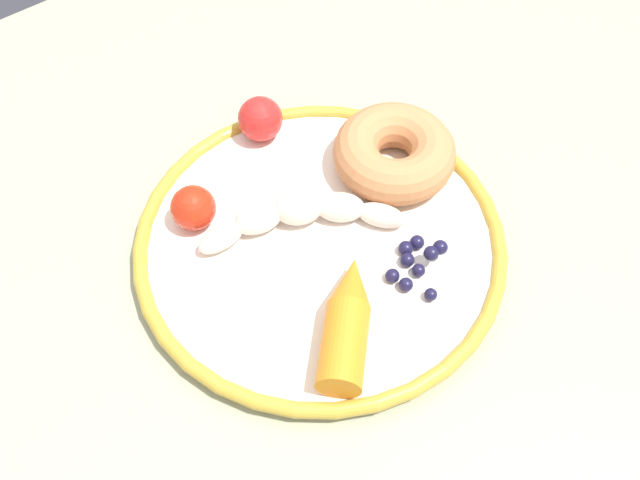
# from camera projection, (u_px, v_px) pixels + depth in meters

# --- Properties ---
(dining_table) EXTENTS (1.10, 0.95, 0.74)m
(dining_table) POSITION_uv_depth(u_px,v_px,m) (358.00, 323.00, 0.63)
(dining_table) COLOR #979D85
(dining_table) RESTS_ON ground_plane
(plate) EXTENTS (0.30, 0.30, 0.02)m
(plate) POSITION_uv_depth(u_px,v_px,m) (320.00, 242.00, 0.57)
(plate) COLOR white
(plate) RESTS_ON dining_table
(banana) EXTENTS (0.15, 0.10, 0.03)m
(banana) POSITION_uv_depth(u_px,v_px,m) (300.00, 215.00, 0.57)
(banana) COLOR beige
(banana) RESTS_ON plate
(carrot_orange) EXTENTS (0.10, 0.10, 0.03)m
(carrot_orange) POSITION_uv_depth(u_px,v_px,m) (347.00, 320.00, 0.51)
(carrot_orange) COLOR orange
(carrot_orange) RESTS_ON plate
(donut) EXTENTS (0.11, 0.11, 0.04)m
(donut) POSITION_uv_depth(u_px,v_px,m) (394.00, 153.00, 0.59)
(donut) COLOR #C37D4D
(donut) RESTS_ON plate
(blueberry_pile) EXTENTS (0.05, 0.05, 0.02)m
(blueberry_pile) POSITION_uv_depth(u_px,v_px,m) (416.00, 261.00, 0.55)
(blueberry_pile) COLOR #191638
(blueberry_pile) RESTS_ON plate
(tomato_near) EXTENTS (0.04, 0.04, 0.04)m
(tomato_near) POSITION_uv_depth(u_px,v_px,m) (193.00, 208.00, 0.56)
(tomato_near) COLOR red
(tomato_near) RESTS_ON plate
(tomato_mid) EXTENTS (0.04, 0.04, 0.04)m
(tomato_mid) POSITION_uv_depth(u_px,v_px,m) (260.00, 119.00, 0.62)
(tomato_mid) COLOR red
(tomato_mid) RESTS_ON plate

